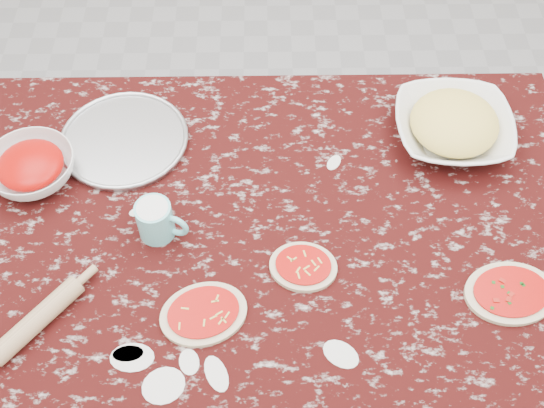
{
  "coord_description": "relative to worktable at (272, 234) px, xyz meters",
  "views": [
    {
      "loc": [
        -0.01,
        -0.97,
        2.15
      ],
      "look_at": [
        0.0,
        0.0,
        0.8
      ],
      "focal_mm": 45.13,
      "sensor_mm": 36.0,
      "label": 1
    }
  ],
  "objects": [
    {
      "name": "ground",
      "position": [
        0.0,
        0.0,
        -0.67
      ],
      "size": [
        4.0,
        4.0,
        0.0
      ],
      "primitive_type": "plane",
      "color": "gray"
    },
    {
      "name": "worktable",
      "position": [
        0.0,
        0.0,
        0.0
      ],
      "size": [
        1.6,
        1.0,
        0.75
      ],
      "color": "black",
      "rests_on": "ground"
    },
    {
      "name": "pizza_tray",
      "position": [
        -0.4,
        0.25,
        0.09
      ],
      "size": [
        0.41,
        0.41,
        0.01
      ],
      "primitive_type": "cylinder",
      "rotation": [
        0.0,
        0.0,
        0.24
      ],
      "color": "#B2B2B7",
      "rests_on": "worktable"
    },
    {
      "name": "sauce_bowl",
      "position": [
        -0.61,
        0.13,
        0.12
      ],
      "size": [
        0.28,
        0.28,
        0.07
      ],
      "primitive_type": "imported",
      "rotation": [
        0.0,
        0.0,
        -0.29
      ],
      "color": "white",
      "rests_on": "worktable"
    },
    {
      "name": "cheese_bowl",
      "position": [
        0.49,
        0.25,
        0.12
      ],
      "size": [
        0.32,
        0.32,
        0.08
      ],
      "primitive_type": "imported",
      "rotation": [
        0.0,
        0.0,
        -0.02
      ],
      "color": "white",
      "rests_on": "worktable"
    },
    {
      "name": "flour_mug",
      "position": [
        -0.28,
        -0.05,
        0.14
      ],
      "size": [
        0.13,
        0.09,
        0.1
      ],
      "color": "#70D2D8",
      "rests_on": "worktable"
    },
    {
      "name": "pizza_left",
      "position": [
        -0.16,
        -0.27,
        0.09
      ],
      "size": [
        0.24,
        0.21,
        0.02
      ],
      "color": "beige",
      "rests_on": "worktable"
    },
    {
      "name": "pizza_mid",
      "position": [
        0.07,
        -0.15,
        0.09
      ],
      "size": [
        0.18,
        0.16,
        0.02
      ],
      "color": "beige",
      "rests_on": "worktable"
    },
    {
      "name": "pizza_right",
      "position": [
        0.55,
        -0.23,
        0.09
      ],
      "size": [
        0.23,
        0.19,
        0.02
      ],
      "color": "beige",
      "rests_on": "worktable"
    },
    {
      "name": "rolling_pin",
      "position": [
        -0.52,
        -0.29,
        0.11
      ],
      "size": [
        0.19,
        0.21,
        0.05
      ],
      "primitive_type": "cylinder",
      "rotation": [
        0.0,
        1.57,
        0.88
      ],
      "color": "tan",
      "rests_on": "worktable"
    }
  ]
}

